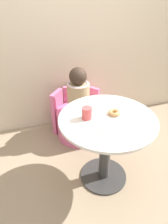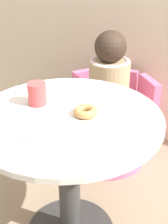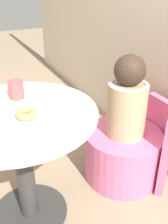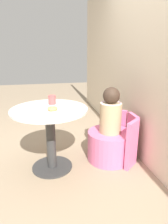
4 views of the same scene
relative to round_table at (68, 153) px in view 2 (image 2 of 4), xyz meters
The scene contains 7 objects.
round_table is the anchor object (origin of this frame).
tub_chair 0.79m from the round_table, 93.77° to the left, with size 0.54×0.54×0.37m.
booth_backrest 0.97m from the round_table, 92.87° to the left, with size 0.64×0.23×0.57m.
child_figure 0.72m from the round_table, 93.77° to the left, with size 0.26×0.26×0.55m.
donut 0.23m from the round_table, 22.33° to the left, with size 0.11×0.11×0.03m.
cup 0.31m from the round_table, 165.57° to the left, with size 0.08×0.08×0.10m.
paper_napkin 0.28m from the round_table, 113.32° to the right, with size 0.15×0.15×0.01m.
Camera 2 is at (0.52, -1.05, 1.38)m, focal length 50.00 mm.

